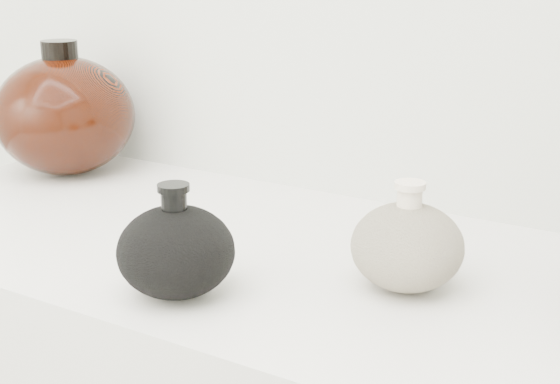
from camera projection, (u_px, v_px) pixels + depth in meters
The scene contains 3 objects.
black_gourd_vase at pixel (176, 251), 0.83m from camera, with size 0.17×0.17×0.12m.
cream_gourd_vase at pixel (407, 246), 0.84m from camera, with size 0.16×0.16×0.12m.
left_round_pot at pixel (65, 115), 1.27m from camera, with size 0.28×0.28×0.22m.
Camera 1 is at (0.49, 0.19, 1.25)m, focal length 50.00 mm.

